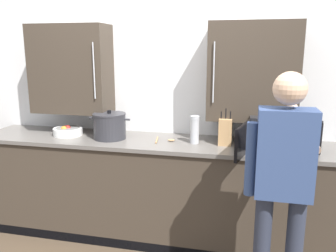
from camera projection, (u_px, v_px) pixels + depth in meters
The scene contains 9 objects.
back_wall_tiled at pixel (161, 90), 3.31m from camera, with size 4.39×0.44×2.60m.
counter_unit at pixel (154, 189), 3.22m from camera, with size 3.32×0.63×0.95m.
microwave_oven at pixel (279, 131), 2.88m from camera, with size 0.65×0.76×0.27m.
fruit_bowl at pixel (68, 131), 3.30m from camera, with size 0.27×0.27×0.10m.
stock_pot at pixel (110, 126), 3.16m from camera, with size 0.39×0.30×0.26m.
thermos_flask at pixel (195, 130), 2.99m from camera, with size 0.08×0.08×0.24m.
knife_block at pixel (225, 131), 2.97m from camera, with size 0.11×0.15×0.32m.
wooden_spoon at pixel (165, 140), 3.09m from camera, with size 0.19×0.20×0.02m.
person_figure at pixel (283, 177), 2.14m from camera, with size 0.44×0.62×1.63m.
Camera 1 is at (0.80, -2.20, 1.76)m, focal length 36.86 mm.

